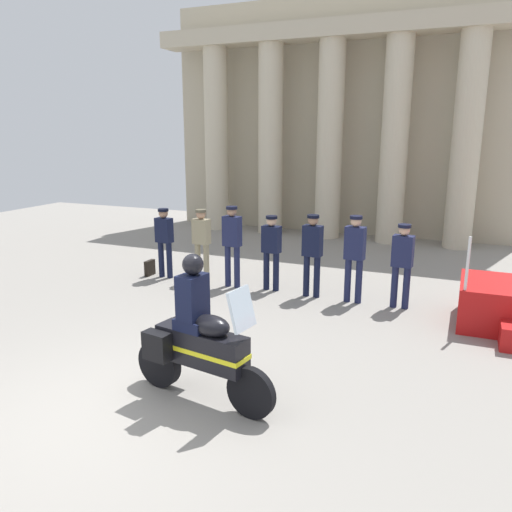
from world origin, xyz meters
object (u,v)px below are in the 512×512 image
object	(u,v)px
officer_in_row_6	(402,259)
officer_in_row_3	(271,247)
officer_in_row_5	(355,252)
briefcase_on_ground	(150,268)
officer_in_row_2	(232,240)
officer_in_row_4	(312,249)
officer_in_row_0	(164,237)
officer_in_row_1	(202,239)
motorcycle_with_rider	(197,341)

from	to	relation	value
officer_in_row_6	officer_in_row_3	bearing A→B (deg)	4.03
officer_in_row_3	officer_in_row_5	bearing A→B (deg)	-177.71
officer_in_row_5	briefcase_on_ground	world-z (taller)	officer_in_row_5
officer_in_row_2	officer_in_row_3	world-z (taller)	officer_in_row_2
officer_in_row_2	officer_in_row_4	size ratio (longest dim) A/B	1.04
officer_in_row_0	officer_in_row_3	world-z (taller)	officer_in_row_0
officer_in_row_4	officer_in_row_5	size ratio (longest dim) A/B	0.98
officer_in_row_1	briefcase_on_ground	bearing A→B (deg)	10.68
officer_in_row_6	officer_in_row_1	bearing A→B (deg)	4.06
officer_in_row_6	briefcase_on_ground	world-z (taller)	officer_in_row_6
officer_in_row_6	officer_in_row_4	bearing A→B (deg)	6.04
officer_in_row_0	officer_in_row_1	bearing A→B (deg)	-167.03
officer_in_row_4	motorcycle_with_rider	bearing A→B (deg)	94.42
officer_in_row_4	officer_in_row_5	world-z (taller)	officer_in_row_5
officer_in_row_3	motorcycle_with_rider	world-z (taller)	motorcycle_with_rider
officer_in_row_3	officer_in_row_5	size ratio (longest dim) A/B	0.92
officer_in_row_0	briefcase_on_ground	world-z (taller)	officer_in_row_0
officer_in_row_1	officer_in_row_6	xyz separation A→B (m)	(4.39, -0.15, -0.00)
officer_in_row_5	officer_in_row_3	bearing A→B (deg)	2.29
officer_in_row_0	officer_in_row_6	world-z (taller)	officer_in_row_6
officer_in_row_3	briefcase_on_ground	xyz separation A→B (m)	(-3.05, -0.05, -0.77)
officer_in_row_0	officer_in_row_2	world-z (taller)	officer_in_row_2
officer_in_row_0	officer_in_row_5	size ratio (longest dim) A/B	0.93
officer_in_row_3	motorcycle_with_rider	xyz separation A→B (m)	(0.79, -4.61, -0.16)
officer_in_row_1	briefcase_on_ground	distance (m)	1.57
officer_in_row_6	motorcycle_with_rider	bearing A→B (deg)	73.28
officer_in_row_2	officer_in_row_3	size ratio (longest dim) A/B	1.10
officer_in_row_3	officer_in_row_4	size ratio (longest dim) A/B	0.95
motorcycle_with_rider	briefcase_on_ground	distance (m)	6.00
officer_in_row_2	motorcycle_with_rider	size ratio (longest dim) A/B	0.85
briefcase_on_ground	officer_in_row_1	bearing A→B (deg)	4.63
officer_in_row_4	officer_in_row_6	xyz separation A→B (m)	(1.77, -0.00, -0.04)
officer_in_row_1	motorcycle_with_rider	bearing A→B (deg)	124.22
officer_in_row_0	officer_in_row_5	distance (m)	4.40
officer_in_row_0	officer_in_row_4	world-z (taller)	officer_in_row_4
officer_in_row_3	briefcase_on_ground	world-z (taller)	officer_in_row_3
officer_in_row_2	briefcase_on_ground	size ratio (longest dim) A/B	4.92
officer_in_row_1	officer_in_row_2	bearing A→B (deg)	175.18
officer_in_row_1	officer_in_row_0	bearing A→B (deg)	12.97
officer_in_row_5	officer_in_row_6	world-z (taller)	officer_in_row_5
officer_in_row_2	briefcase_on_ground	world-z (taller)	officer_in_row_2
officer_in_row_3	officer_in_row_4	xyz separation A→B (m)	(0.92, -0.09, 0.05)
officer_in_row_4	officer_in_row_5	distance (m)	0.86
officer_in_row_5	motorcycle_with_rider	bearing A→B (deg)	83.62
officer_in_row_1	officer_in_row_2	size ratio (longest dim) A/B	0.92
officer_in_row_4	officer_in_row_5	xyz separation A→B (m)	(0.86, -0.02, 0.02)
officer_in_row_1	briefcase_on_ground	xyz separation A→B (m)	(-1.35, -0.11, -0.79)
officer_in_row_5	motorcycle_with_rider	distance (m)	4.60
officer_in_row_3	officer_in_row_6	distance (m)	2.69
officer_in_row_0	officer_in_row_5	xyz separation A→B (m)	(4.40, -0.07, 0.08)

